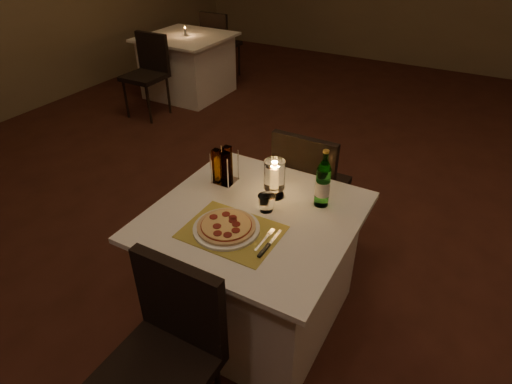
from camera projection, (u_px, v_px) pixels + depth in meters
The scene contains 17 objects.
floor at pixel (305, 270), 2.88m from camera, with size 8.00×10.00×0.02m, color #482017.
main_table at pixel (254, 267), 2.35m from camera, with size 1.00×1.00×0.74m.
chair_near at pixel (168, 342), 1.74m from camera, with size 0.42×0.42×0.90m.
chair_far at pixel (308, 181), 2.78m from camera, with size 0.42×0.42×0.90m.
placemat at pixel (232, 232), 2.03m from camera, with size 0.45×0.34×0.00m, color gold.
plate at pixel (226, 228), 2.04m from camera, with size 0.32×0.32×0.01m, color white.
pizza at pixel (226, 226), 2.03m from camera, with size 0.28×0.28×0.02m.
fork at pixel (266, 238), 1.98m from camera, with size 0.02×0.18×0.00m.
knife at pixel (266, 247), 1.92m from camera, with size 0.02×0.22×0.01m.
tumbler at pixel (266, 203), 2.15m from camera, with size 0.09×0.09×0.09m, color white, non-canonical shape.
water_bottle at pixel (323, 184), 2.15m from camera, with size 0.08×0.08×0.32m.
hurricane_candle at pixel (274, 176), 2.22m from camera, with size 0.11×0.11×0.21m.
cruet_caddy at pixel (224, 167), 2.35m from camera, with size 0.12×0.12×0.21m.
neighbor_table_left at pixel (188, 66), 5.42m from camera, with size 1.00×1.00×0.74m.
neighbor_chair_la at pixel (149, 67), 4.81m from camera, with size 0.42×0.42×0.90m.
neighbor_chair_lb at pixel (218, 39), 5.85m from camera, with size 0.42×0.42×0.90m.
neighbor_candle_left at pixel (185, 32), 5.20m from camera, with size 0.03×0.03×0.11m.
Camera 1 is at (0.74, -2.01, 2.02)m, focal length 30.00 mm.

